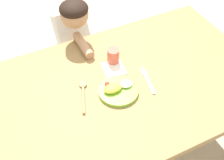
# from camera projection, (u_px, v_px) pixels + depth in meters

# --- Properties ---
(ground_plane) EXTENTS (8.00, 8.00, 0.00)m
(ground_plane) POSITION_uv_depth(u_px,v_px,m) (125.00, 151.00, 2.07)
(ground_plane) COLOR #B7AB93
(dining_table) EXTENTS (1.43, 0.91, 0.68)m
(dining_table) POSITION_uv_depth(u_px,v_px,m) (129.00, 92.00, 1.63)
(dining_table) COLOR #9B7A49
(dining_table) RESTS_ON ground_plane
(plate) EXTENTS (0.20, 0.20, 0.05)m
(plate) POSITION_uv_depth(u_px,v_px,m) (118.00, 90.00, 1.52)
(plate) COLOR #83CB35
(plate) RESTS_ON dining_table
(fork) EXTENTS (0.06, 0.21, 0.01)m
(fork) POSITION_uv_depth(u_px,v_px,m) (148.00, 80.00, 1.58)
(fork) COLOR silver
(fork) RESTS_ON dining_table
(spoon) EXTENTS (0.10, 0.21, 0.02)m
(spoon) POSITION_uv_depth(u_px,v_px,m) (83.00, 92.00, 1.52)
(spoon) COLOR tan
(spoon) RESTS_ON dining_table
(drinking_cup) EXTENTS (0.07, 0.07, 0.08)m
(drinking_cup) POSITION_uv_depth(u_px,v_px,m) (113.00, 56.00, 1.66)
(drinking_cup) COLOR #E35B47
(drinking_cup) RESTS_ON dining_table
(person) EXTENTS (0.20, 0.42, 0.93)m
(person) POSITION_uv_depth(u_px,v_px,m) (74.00, 51.00, 2.00)
(person) COLOR #434C71
(person) RESTS_ON ground_plane
(napkin) EXTENTS (0.13, 0.14, 0.00)m
(napkin) POSITION_uv_depth(u_px,v_px,m) (114.00, 69.00, 1.65)
(napkin) COLOR white
(napkin) RESTS_ON dining_table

